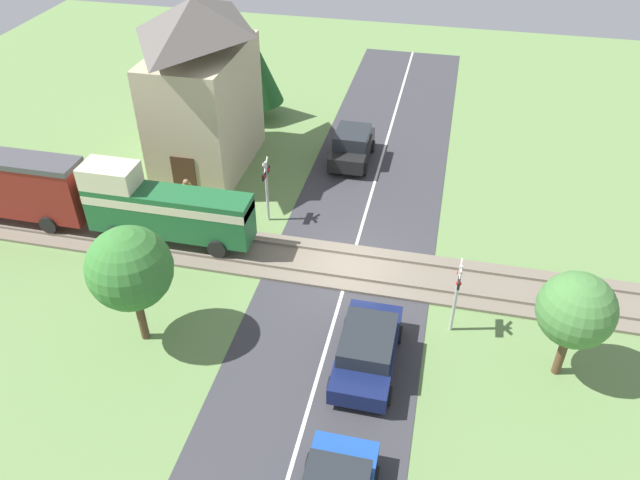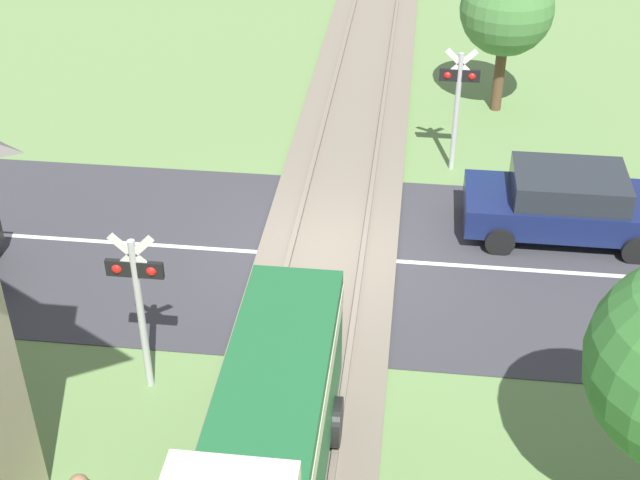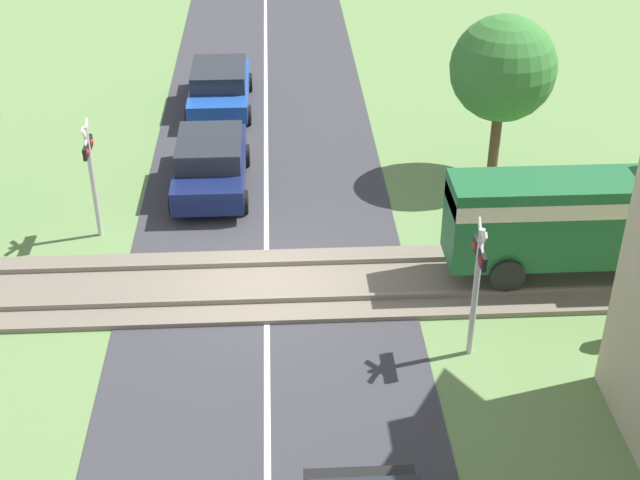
{
  "view_description": "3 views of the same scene",
  "coord_description": "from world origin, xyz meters",
  "px_view_note": "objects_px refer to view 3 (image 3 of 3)",
  "views": [
    {
      "loc": [
        -18.61,
        -3.0,
        15.59
      ],
      "look_at": [
        0.0,
        1.19,
        1.2
      ],
      "focal_mm": 35.0,
      "sensor_mm": 36.0,
      "label": 1
    },
    {
      "loc": [
        -1.59,
        14.67,
        10.17
      ],
      "look_at": [
        0.0,
        1.19,
        1.2
      ],
      "focal_mm": 50.0,
      "sensor_mm": 36.0,
      "label": 2
    },
    {
      "loc": [
        16.35,
        0.31,
        11.19
      ],
      "look_at": [
        0.0,
        1.19,
        1.2
      ],
      "focal_mm": 50.0,
      "sensor_mm": 36.0,
      "label": 3
    }
  ],
  "objects_px": {
    "car_behind_queue": "(219,86)",
    "crossing_signal_west_approach": "(90,164)",
    "car_near_crossing": "(210,162)",
    "crossing_signal_east_approach": "(478,272)"
  },
  "relations": [
    {
      "from": "car_near_crossing",
      "to": "car_behind_queue",
      "type": "distance_m",
      "value": 5.5
    },
    {
      "from": "car_near_crossing",
      "to": "car_behind_queue",
      "type": "xyz_separation_m",
      "value": [
        -5.5,
        0.0,
        -0.04
      ]
    },
    {
      "from": "crossing_signal_west_approach",
      "to": "crossing_signal_east_approach",
      "type": "distance_m",
      "value": 9.5
    },
    {
      "from": "car_behind_queue",
      "to": "crossing_signal_west_approach",
      "type": "height_order",
      "value": "crossing_signal_west_approach"
    },
    {
      "from": "car_near_crossing",
      "to": "crossing_signal_west_approach",
      "type": "distance_m",
      "value": 3.63
    },
    {
      "from": "car_behind_queue",
      "to": "crossing_signal_east_approach",
      "type": "bearing_deg",
      "value": 23.2
    },
    {
      "from": "crossing_signal_east_approach",
      "to": "car_behind_queue",
      "type": "bearing_deg",
      "value": -156.8
    },
    {
      "from": "car_near_crossing",
      "to": "car_behind_queue",
      "type": "relative_size",
      "value": 0.99
    },
    {
      "from": "car_near_crossing",
      "to": "crossing_signal_east_approach",
      "type": "distance_m",
      "value": 9.18
    },
    {
      "from": "car_behind_queue",
      "to": "crossing_signal_east_approach",
      "type": "distance_m",
      "value": 13.95
    }
  ]
}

